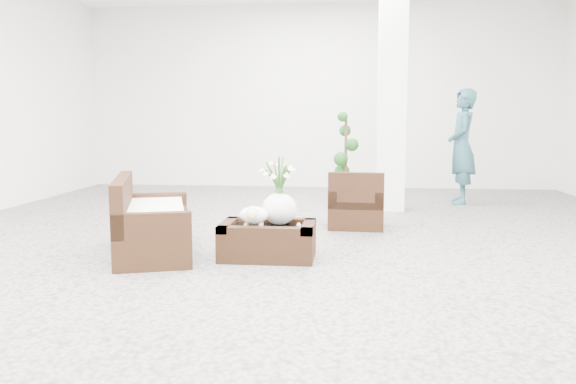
# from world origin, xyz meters

# --- Properties ---
(ground) EXTENTS (11.00, 11.00, 0.00)m
(ground) POSITION_xyz_m (0.00, 0.00, 0.00)
(ground) COLOR gray
(ground) RESTS_ON ground
(column) EXTENTS (0.40, 0.40, 3.50)m
(column) POSITION_xyz_m (1.20, 2.80, 1.75)
(column) COLOR white
(column) RESTS_ON ground
(coffee_table) EXTENTS (0.90, 0.60, 0.31)m
(coffee_table) POSITION_xyz_m (-0.17, -0.32, 0.16)
(coffee_table) COLOR #311B0E
(coffee_table) RESTS_ON ground
(sheep_figurine) EXTENTS (0.28, 0.23, 0.21)m
(sheep_figurine) POSITION_xyz_m (-0.29, -0.42, 0.42)
(sheep_figurine) COLOR white
(sheep_figurine) RESTS_ON coffee_table
(planter_narcissus) EXTENTS (0.44, 0.44, 0.80)m
(planter_narcissus) POSITION_xyz_m (-0.07, -0.22, 0.71)
(planter_narcissus) COLOR white
(planter_narcissus) RESTS_ON coffee_table
(tealight) EXTENTS (0.04, 0.04, 0.03)m
(tealight) POSITION_xyz_m (0.13, -0.30, 0.33)
(tealight) COLOR white
(tealight) RESTS_ON coffee_table
(armchair) EXTENTS (0.69, 0.67, 0.71)m
(armchair) POSITION_xyz_m (0.70, 1.36, 0.35)
(armchair) COLOR #311B0E
(armchair) RESTS_ON ground
(loveseat) EXTENTS (1.11, 1.60, 0.78)m
(loveseat) POSITION_xyz_m (-1.33, -0.27, 0.39)
(loveseat) COLOR #311B0E
(loveseat) RESTS_ON ground
(topiary) EXTENTS (0.38, 0.38, 1.42)m
(topiary) POSITION_xyz_m (0.54, 3.29, 0.71)
(topiary) COLOR #173D13
(topiary) RESTS_ON ground
(shopper) EXTENTS (0.48, 0.69, 1.80)m
(shopper) POSITION_xyz_m (2.36, 3.56, 0.90)
(shopper) COLOR #2A545D
(shopper) RESTS_ON ground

